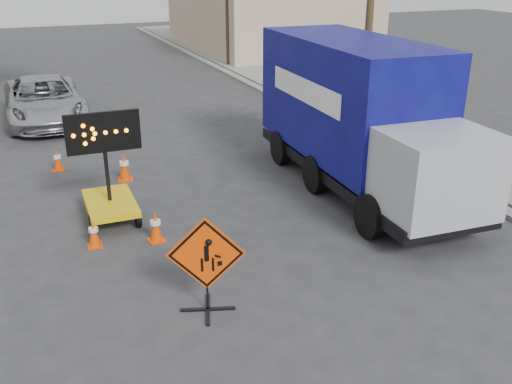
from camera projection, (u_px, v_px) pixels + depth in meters
ground at (276, 338)px, 9.37m from camera, size 100.00×100.00×0.00m
curb_right at (283, 100)px, 24.72m from camera, size 0.40×60.00×0.12m
sidewalk_right at (329, 96)px, 25.53m from camera, size 4.00×60.00×0.15m
building_right_far at (267, 13)px, 38.73m from camera, size 10.00×14.00×4.60m
construction_sign at (206, 263)px, 9.75m from camera, size 1.31×0.94×1.82m
arrow_board at (110, 196)px, 13.42m from camera, size 1.67×1.86×2.64m
pickup_truck at (44, 100)px, 21.49m from camera, size 2.77×5.94×1.65m
box_truck at (357, 124)px, 14.91m from camera, size 2.93×8.27×3.88m
cone_a at (156, 226)px, 12.47m from camera, size 0.40×0.40×0.70m
cone_b at (94, 233)px, 12.24m from camera, size 0.34×0.34×0.63m
cone_c at (124, 167)px, 15.88m from camera, size 0.45×0.45×0.80m
cone_d at (58, 160)px, 16.66m from camera, size 0.43×0.43×0.65m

